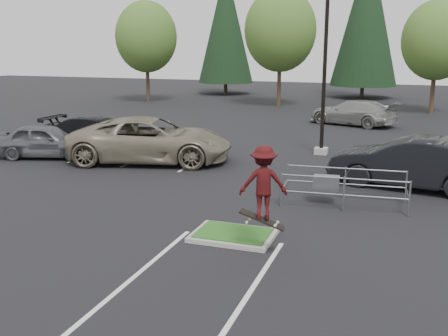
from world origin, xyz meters
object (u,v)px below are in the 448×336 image
(conif_a, at_px, (226,25))
(skateboarder, at_px, (263,183))
(light_pole, at_px, (325,57))
(car_l_tan, at_px, (149,140))
(car_l_black, at_px, (99,134))
(conif_b, at_px, (367,15))
(car_far_silver, at_px, (354,112))
(decid_b, at_px, (280,33))
(car_r_charc, at_px, (410,163))
(decid_a, at_px, (146,39))
(cart_corral, at_px, (331,183))
(decid_c, at_px, (437,43))
(car_l_grey, at_px, (45,141))

(conif_a, bearing_deg, skateboarder, -69.82)
(light_pole, relative_size, car_l_tan, 1.41)
(car_l_black, bearing_deg, conif_b, -18.84)
(conif_a, relative_size, conif_b, 0.90)
(conif_a, distance_m, skateboarder, 43.99)
(conif_a, xyz_separation_m, car_far_silver, (15.03, -18.00, -6.28))
(conif_a, bearing_deg, light_pole, -62.62)
(light_pole, height_order, decid_b, light_pole)
(light_pole, distance_m, conif_a, 31.63)
(light_pole, xyz_separation_m, car_r_charc, (4.00, -5.00, -3.62))
(car_r_charc, relative_size, car_far_silver, 1.01)
(decid_a, relative_size, cart_corral, 2.18)
(skateboarder, bearing_deg, car_r_charc, -131.16)
(decid_a, relative_size, car_far_silver, 1.58)
(light_pole, height_order, car_far_silver, light_pole)
(decid_c, xyz_separation_m, car_l_grey, (-17.49, -22.83, -4.47))
(conif_a, height_order, conif_b, conif_b)
(car_l_tan, bearing_deg, cart_corral, -128.11)
(decid_a, bearing_deg, cart_corral, -52.42)
(light_pole, relative_size, conif_a, 0.78)
(decid_c, xyz_separation_m, conif_a, (-19.99, 10.17, 1.84))
(decid_a, relative_size, conif_a, 0.69)
(decid_c, xyz_separation_m, car_far_silver, (-4.96, -7.83, -4.43))
(car_l_tan, height_order, car_r_charc, car_l_tan)
(decid_c, bearing_deg, car_l_tan, -119.48)
(car_r_charc, bearing_deg, car_far_silver, -157.42)
(light_pole, xyz_separation_m, decid_c, (5.49, 17.83, 0.69))
(decid_c, xyz_separation_m, conif_b, (-5.99, 10.67, 2.59))
(car_l_tan, bearing_deg, conif_a, -1.22)
(skateboarder, bearing_deg, decid_b, -95.30)
(decid_a, height_order, car_l_black, decid_a)
(car_l_grey, relative_size, car_far_silver, 0.82)
(car_l_tan, bearing_deg, decid_c, -43.78)
(decid_b, relative_size, car_l_grey, 2.09)
(car_l_grey, bearing_deg, car_l_tan, -97.27)
(skateboarder, distance_m, car_far_silver, 23.03)
(car_l_grey, xyz_separation_m, car_r_charc, (16.00, 0.00, 0.16))
(decid_b, bearing_deg, conif_a, 130.17)
(light_pole, xyz_separation_m, skateboarder, (0.57, -13.00, -2.67))
(decid_c, bearing_deg, car_l_black, -127.84)
(decid_a, xyz_separation_m, car_l_black, (8.01, -20.79, -4.75))
(conif_a, xyz_separation_m, cart_corral, (16.05, -36.04, -6.39))
(conif_a, height_order, skateboarder, conif_a)
(light_pole, bearing_deg, car_l_grey, -157.38)
(conif_a, xyz_separation_m, car_l_grey, (2.50, -33.00, -6.31))
(conif_a, relative_size, car_l_tan, 1.82)
(decid_b, distance_m, car_l_black, 22.28)
(decid_b, relative_size, skateboarder, 4.67)
(cart_corral, bearing_deg, car_l_tan, 151.49)
(conif_a, relative_size, car_l_grey, 2.82)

